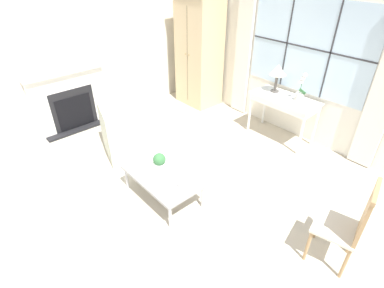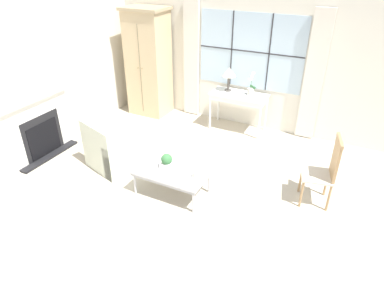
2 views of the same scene
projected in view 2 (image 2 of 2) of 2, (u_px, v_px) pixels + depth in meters
The scene contains 13 objects.
ground_plane at pixel (179, 199), 5.27m from camera, with size 14.00×14.00×0.00m, color #B2A893.
wall_back_windowed at pixel (250, 61), 6.94m from camera, with size 7.20×0.14×2.80m.
wall_left at pixel (49, 73), 6.25m from camera, with size 0.06×7.20×2.80m, color silver.
fireplace at pixel (36, 121), 6.09m from camera, with size 0.34×1.45×2.15m.
armoire at pixel (148, 63), 7.60m from camera, with size 0.92×0.71×2.35m.
console_table at pixel (239, 98), 7.02m from camera, with size 1.15×0.53×0.80m.
table_lamp at pixel (229, 73), 6.96m from camera, with size 0.29×0.29×0.49m.
potted_orchid at pixel (251, 86), 6.86m from camera, with size 0.17×0.13×0.48m.
armchair_upholstered at pixel (115, 151), 5.97m from camera, with size 1.03×1.01×0.88m.
side_chair_wooden at pixel (326, 168), 4.93m from camera, with size 0.53×0.53×1.10m.
coffee_table at pixel (172, 173), 5.24m from camera, with size 1.12×0.65×0.41m.
potted_plant_small at pixel (167, 161), 5.24m from camera, with size 0.17×0.17×0.24m.
pillar_candle at pixel (195, 175), 5.05m from camera, with size 0.11×0.11×0.11m.
Camera 2 is at (2.07, -3.63, 3.33)m, focal length 32.00 mm.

